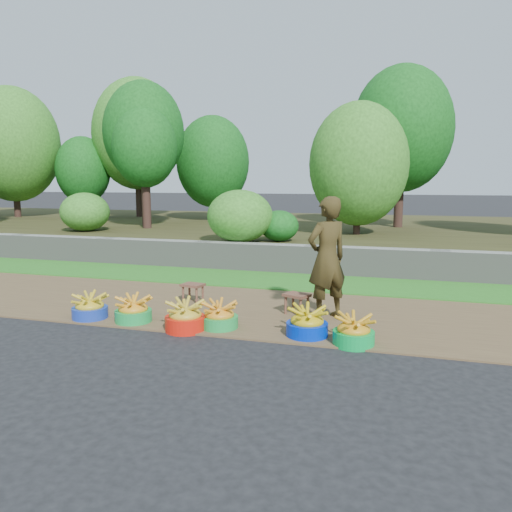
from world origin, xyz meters
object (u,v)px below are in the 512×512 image
(basin_b, at_px, (133,311))
(basin_c, at_px, (185,317))
(basin_a, at_px, (90,308))
(basin_e, at_px, (307,324))
(basin_f, at_px, (354,332))
(basin_d, at_px, (219,317))
(vendor_woman, at_px, (327,258))
(stool_right, at_px, (297,298))
(stool_left, at_px, (193,287))

(basin_b, distance_m, basin_c, 0.77)
(basin_a, distance_m, basin_e, 2.80)
(basin_f, bearing_deg, basin_a, 178.74)
(basin_a, distance_m, basin_b, 0.61)
(basin_a, height_order, basin_d, same)
(basin_c, xyz_separation_m, vendor_woman, (1.52, 0.95, 0.63))
(basin_f, relative_size, stool_right, 1.16)
(basin_b, distance_m, stool_right, 2.09)
(basin_e, xyz_separation_m, stool_left, (-1.88, 1.09, 0.08))
(stool_left, bearing_deg, basin_b, -105.08)
(basin_d, bearing_deg, basin_c, -154.35)
(basin_f, bearing_deg, stool_right, 130.07)
(basin_b, relative_size, basin_f, 1.02)
(basin_d, height_order, stool_right, basin_d)
(basin_c, bearing_deg, basin_d, 25.65)
(basin_c, distance_m, basin_f, 1.96)
(basin_e, bearing_deg, basin_f, -14.28)
(basin_a, relative_size, basin_c, 0.92)
(basin_a, xyz_separation_m, basin_b, (0.61, 0.02, 0.00))
(basin_c, bearing_deg, basin_a, 175.96)
(basin_d, distance_m, vendor_woman, 1.54)
(basin_a, relative_size, basin_d, 1.00)
(basin_d, xyz_separation_m, basin_e, (1.06, -0.01, 0.01))
(basin_c, distance_m, basin_d, 0.40)
(basin_c, height_order, stool_right, basin_c)
(basin_b, distance_m, stool_left, 1.18)
(basin_a, relative_size, vendor_woman, 0.29)
(basin_e, height_order, vendor_woman, vendor_woman)
(stool_left, bearing_deg, stool_right, -8.62)
(basin_a, distance_m, basin_c, 1.38)
(basin_a, height_order, stool_left, basin_a)
(basin_b, height_order, basin_c, basin_c)
(stool_left, distance_m, stool_right, 1.60)
(vendor_woman, bearing_deg, basin_a, -27.36)
(basin_c, bearing_deg, stool_right, 42.02)
(basin_c, xyz_separation_m, basin_f, (1.96, 0.02, -0.01))
(basin_d, distance_m, basin_f, 1.60)
(basin_c, distance_m, stool_right, 1.52)
(basin_d, xyz_separation_m, basin_f, (1.60, -0.15, -0.00))
(basin_b, height_order, basin_d, basin_b)
(basin_d, relative_size, basin_f, 1.00)
(basin_a, xyz_separation_m, stool_left, (0.92, 1.16, 0.08))
(basin_b, height_order, vendor_woman, vendor_woman)
(vendor_woman, bearing_deg, stool_right, -53.61)
(basin_d, xyz_separation_m, vendor_woman, (1.16, 0.77, 0.65))
(basin_b, distance_m, basin_f, 2.72)
(vendor_woman, bearing_deg, basin_f, 71.73)
(basin_d, height_order, basin_e, basin_e)
(basin_c, relative_size, stool_right, 1.26)
(stool_left, height_order, stool_right, stool_right)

